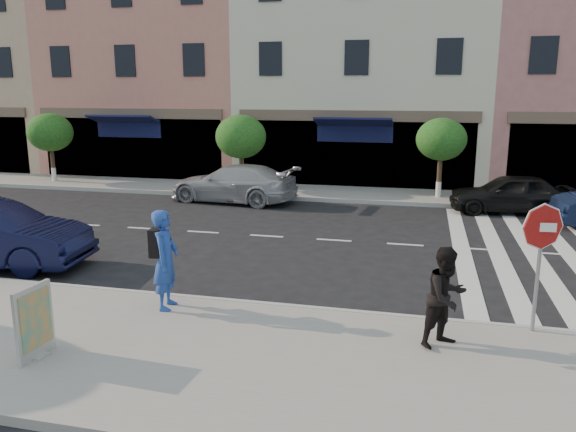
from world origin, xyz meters
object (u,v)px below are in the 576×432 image
Objects in this scene: stop_sign at (542,238)px; walker at (446,297)px; photographer at (166,260)px; car_far_left at (233,183)px; poster_board at (35,323)px; car_far_mid at (510,193)px.

stop_sign reaches higher than walker.
photographer is 11.15m from car_far_left.
stop_sign is 1.36× the size of walker.
walker reaches higher than poster_board.
car_far_left is (-2.43, 10.88, -0.38)m from photographer.
stop_sign is 1.94m from walker.
walker is 0.41× the size of car_far_mid.
photographer is 5.08m from walker.
stop_sign is 13.79m from car_far_left.
poster_board is at bearing -164.88° from stop_sign.
poster_board is at bearing 13.18° from car_far_left.
photographer is (-6.56, -0.47, -0.70)m from stop_sign.
photographer is at bearing 70.25° from poster_board.
car_far_left is 1.22× the size of car_far_mid.
car_far_left is at bearing 100.43° from poster_board.
walker is 13.57m from car_far_left.
photographer reaches higher than car_far_left.
poster_board is 13.30m from car_far_left.
stop_sign reaches higher than car_far_left.
walker is 11.95m from car_far_mid.
poster_board is (-6.12, -1.92, -0.26)m from walker.
stop_sign is at bearing 48.12° from car_far_left.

